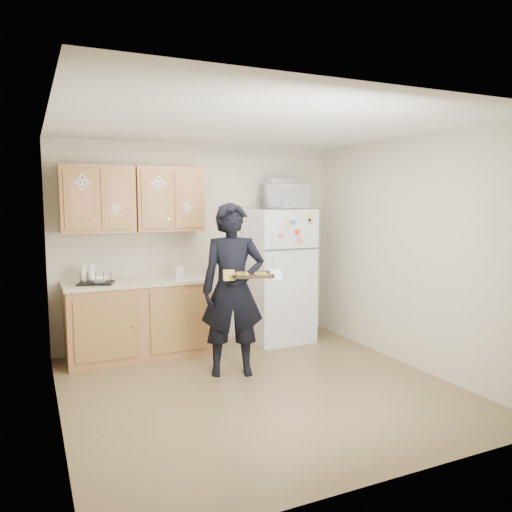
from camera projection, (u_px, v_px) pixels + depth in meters
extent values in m
plane|color=brown|center=(259.00, 388.00, 4.84)|extent=(3.60, 3.60, 0.00)
plane|color=white|center=(259.00, 125.00, 4.56)|extent=(3.60, 3.60, 0.00)
cube|color=#BBB298|center=(199.00, 245.00, 6.33)|extent=(3.60, 0.04, 2.50)
cube|color=#BBB298|center=(383.00, 293.00, 3.08)|extent=(3.60, 0.04, 2.50)
cube|color=#BBB298|center=(54.00, 272.00, 3.95)|extent=(0.04, 3.60, 2.50)
cube|color=#BBB298|center=(408.00, 252.00, 5.45)|extent=(0.04, 3.60, 2.50)
cube|color=silver|center=(279.00, 275.00, 6.43)|extent=(0.75, 0.70, 1.70)
cube|color=brown|center=(139.00, 320.00, 5.78)|extent=(1.60, 0.60, 0.86)
cube|color=beige|center=(138.00, 282.00, 5.73)|extent=(1.64, 0.64, 0.04)
cube|color=brown|center=(97.00, 199.00, 5.57)|extent=(0.80, 0.33, 0.75)
cube|color=brown|center=(169.00, 199.00, 5.92)|extent=(0.80, 0.33, 0.75)
cube|color=#EEC754|center=(304.00, 319.00, 6.94)|extent=(0.20, 0.07, 0.32)
imported|color=black|center=(233.00, 290.00, 5.15)|extent=(0.75, 0.61, 1.79)
cube|color=black|center=(252.00, 276.00, 4.91)|extent=(0.47, 0.40, 0.04)
cylinder|color=gold|center=(243.00, 275.00, 4.83)|extent=(0.13, 0.13, 0.02)
cylinder|color=gold|center=(262.00, 275.00, 4.86)|extent=(0.13, 0.13, 0.02)
cylinder|color=gold|center=(242.00, 273.00, 4.96)|extent=(0.13, 0.13, 0.02)
cylinder|color=gold|center=(261.00, 273.00, 4.99)|extent=(0.13, 0.13, 0.02)
imported|color=silver|center=(285.00, 197.00, 6.30)|extent=(0.58, 0.41, 0.31)
cube|color=#B9B8C0|center=(281.00, 182.00, 6.29)|extent=(0.38, 0.28, 0.07)
cube|color=black|center=(96.00, 277.00, 5.46)|extent=(0.43, 0.37, 0.15)
imported|color=white|center=(99.00, 280.00, 5.48)|extent=(0.24, 0.24, 0.05)
imported|color=silver|center=(180.00, 271.00, 5.78)|extent=(0.12, 0.12, 0.20)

